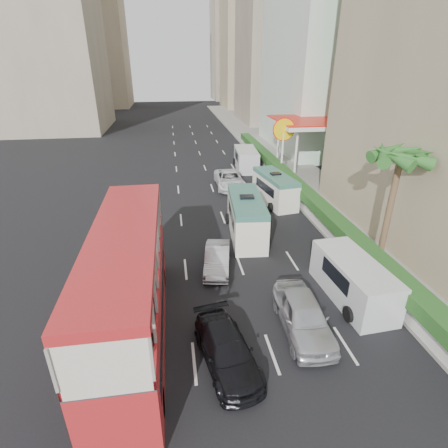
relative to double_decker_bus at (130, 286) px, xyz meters
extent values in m
plane|color=black|center=(6.00, 0.00, -2.53)|extent=(200.00, 200.00, 0.00)
cube|color=red|center=(0.00, 0.00, 0.00)|extent=(2.50, 11.00, 5.06)
imported|color=silver|center=(4.22, 4.80, -2.53)|extent=(2.02, 4.10, 1.29)
imported|color=silver|center=(7.29, -0.81, -2.53)|extent=(2.07, 4.80, 1.61)
imported|color=black|center=(3.68, -2.18, -2.53)|extent=(2.61, 4.74, 1.30)
imported|color=silver|center=(7.27, 19.04, -2.53)|extent=(2.59, 5.47, 1.51)
cube|color=silver|center=(6.74, 8.81, -1.17)|extent=(2.54, 6.30, 2.73)
cube|color=silver|center=(10.38, 14.53, -1.31)|extent=(2.65, 5.73, 2.45)
cube|color=silver|center=(10.56, 1.10, -1.49)|extent=(2.43, 5.33, 2.08)
cube|color=silver|center=(10.13, 25.00, -1.44)|extent=(2.58, 5.58, 2.17)
cube|color=#99968C|center=(15.00, 25.00, -2.44)|extent=(6.00, 120.00, 0.18)
cube|color=silver|center=(12.20, 14.00, -1.85)|extent=(0.30, 44.00, 1.00)
cube|color=#2D6626|center=(12.20, 14.00, -1.00)|extent=(1.10, 44.00, 0.70)
cylinder|color=brown|center=(13.80, 4.00, 0.85)|extent=(0.36, 0.36, 6.40)
cube|color=silver|center=(16.00, 23.00, 0.22)|extent=(6.50, 8.00, 5.50)
cube|color=tan|center=(23.00, 82.00, 19.47)|extent=(14.00, 14.00, 44.00)
cube|color=tan|center=(23.00, 104.00, 17.47)|extent=(14.00, 14.00, 40.00)
cube|color=tan|center=(-16.00, 90.00, 20.47)|extent=(16.00, 16.00, 46.00)
camera|label=1|loc=(2.06, -12.33, 8.36)|focal=28.00mm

